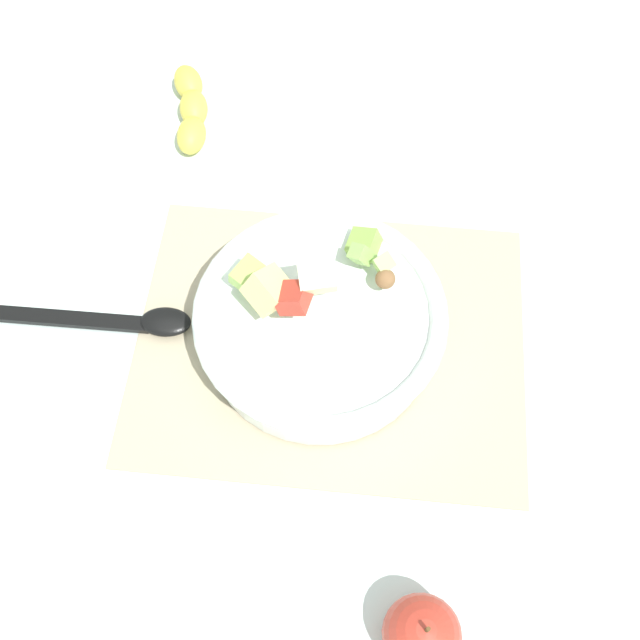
{
  "coord_description": "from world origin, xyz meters",
  "views": [
    {
      "loc": [
        0.03,
        -0.37,
        0.73
      ],
      "look_at": [
        -0.01,
        -0.0,
        0.05
      ],
      "focal_mm": 41.66,
      "sensor_mm": 36.0,
      "label": 1
    }
  ],
  "objects_px": {
    "serving_spoon": "(123,322)",
    "banana_whole": "(191,108)",
    "whole_apple": "(422,635)",
    "salad_bowl": "(320,323)"
  },
  "relations": [
    {
      "from": "salad_bowl",
      "to": "banana_whole",
      "type": "relative_size",
      "value": 1.75
    },
    {
      "from": "salad_bowl",
      "to": "serving_spoon",
      "type": "relative_size",
      "value": 1.18
    },
    {
      "from": "whole_apple",
      "to": "banana_whole",
      "type": "xyz_separation_m",
      "value": [
        -0.32,
        0.6,
        -0.02
      ]
    },
    {
      "from": "serving_spoon",
      "to": "banana_whole",
      "type": "relative_size",
      "value": 1.48
    },
    {
      "from": "salad_bowl",
      "to": "whole_apple",
      "type": "bearing_deg",
      "value": -67.94
    },
    {
      "from": "whole_apple",
      "to": "serving_spoon",
      "type": "bearing_deg",
      "value": 139.3
    },
    {
      "from": "salad_bowl",
      "to": "banana_whole",
      "type": "distance_m",
      "value": 0.37
    },
    {
      "from": "serving_spoon",
      "to": "whole_apple",
      "type": "distance_m",
      "value": 0.44
    },
    {
      "from": "serving_spoon",
      "to": "banana_whole",
      "type": "xyz_separation_m",
      "value": [
        0.02,
        0.31,
        0.01
      ]
    },
    {
      "from": "salad_bowl",
      "to": "whole_apple",
      "type": "distance_m",
      "value": 0.31
    }
  ]
}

